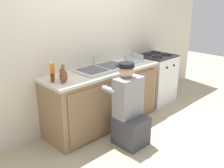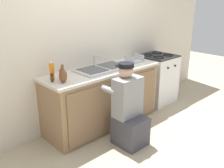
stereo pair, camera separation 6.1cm
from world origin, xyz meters
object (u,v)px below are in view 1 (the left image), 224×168
Objects in this scene: plumber_person at (129,111)px; stove_range at (155,78)px; dish_rack_tray at (134,60)px; spice_bottle_red at (62,72)px; spice_bottle_pepper at (52,78)px; condiment_jar at (62,75)px; vase_decorative at (64,76)px; sink_double_basin at (102,68)px; soap_bottle_orange at (52,72)px.

stove_range is at bearing 24.06° from plumber_person.
dish_rack_tray is 2.67× the size of spice_bottle_red.
dish_rack_tray is 2.67× the size of spice_bottle_pepper.
vase_decorative is at bearing -116.86° from condiment_jar.
sink_double_basin reaches higher than spice_bottle_red.
sink_double_basin is 7.62× the size of spice_bottle_pepper.
stove_range is 2.21m from spice_bottle_pepper.
stove_range is at bearing -1.76° from soap_bottle_orange.
plumber_person is 4.42× the size of soap_bottle_orange.
vase_decorative reaches higher than plumber_person.
stove_range is at bearing 0.00° from spice_bottle_pepper.
soap_bottle_orange is at bearing -158.77° from spice_bottle_red.
sink_double_basin is 7.62× the size of spice_bottle_red.
stove_range is 7.03× the size of condiment_jar.
spice_bottle_pepper is (-0.23, -0.14, 0.00)m from spice_bottle_red.
vase_decorative is at bearing -119.35° from spice_bottle_red.
soap_bottle_orange is (-0.67, 0.71, 0.53)m from plumber_person.
soap_bottle_orange reaches higher than plumber_person.
sink_double_basin is at bearing 0.26° from condiment_jar.
condiment_jar is (-0.69, -0.00, 0.05)m from sink_double_basin.
plumber_person is 1.11m from dish_rack_tray.
sink_double_basin is 0.80m from soap_bottle_orange.
plumber_person is 0.96m from vase_decorative.
dish_rack_tray is 1.12× the size of soap_bottle_orange.
dish_rack_tray is at bearing 38.54° from plumber_person.
dish_rack_tray is at bearing -179.37° from stove_range.
sink_double_basin is at bearing 179.91° from stove_range.
vase_decorative reaches higher than spice_bottle_pepper.
soap_bottle_orange is (-2.11, 0.06, 0.55)m from stove_range.
plumber_person is at bearing -46.47° from soap_bottle_orange.
condiment_jar is at bearing -121.30° from spice_bottle_red.
spice_bottle_red is (-0.60, 0.14, 0.03)m from sink_double_basin.
vase_decorative is (-0.06, -0.11, 0.03)m from condiment_jar.
dish_rack_tray is at bearing -6.50° from spice_bottle_red.
condiment_jar is (-2.01, -0.00, 0.50)m from stove_range.
spice_bottle_red is (-1.92, 0.14, 0.48)m from stove_range.
sink_double_basin is at bearing 179.22° from dish_rack_tray.
sink_double_basin is at bearing -4.53° from soap_bottle_orange.
spice_bottle_pepper is at bearing 127.42° from vase_decorative.
spice_bottle_pepper reaches higher than stove_range.
soap_bottle_orange reaches higher than stove_range.
stove_range is at bearing -0.09° from sink_double_basin.
stove_range is 2.07m from condiment_jar.
plumber_person is at bearing -40.18° from vase_decorative.
spice_bottle_red is at bearing 21.23° from soap_bottle_orange.
sink_double_basin is at bearing 8.95° from vase_decorative.
vase_decorative is at bearing -52.58° from spice_bottle_pepper.
condiment_jar is at bearing -0.32° from spice_bottle_pepper.
plumber_person reaches higher than sink_double_basin.
spice_bottle_red is at bearing 121.66° from plumber_person.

